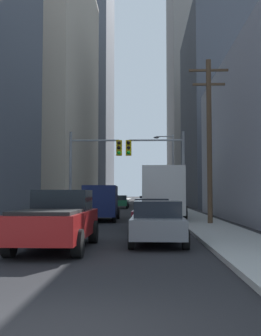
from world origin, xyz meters
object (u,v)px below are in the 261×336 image
cargo_van_navy (101,201)px  traffic_signal_near_left (93,160)px  sedan_grey (157,222)px  city_bus (163,191)px  sedan_beige (149,204)px  sedan_green (120,202)px  traffic_signal_near_right (158,160)px  pickup_truck_red (58,220)px  sedan_maroon (152,214)px

cargo_van_navy → traffic_signal_near_left: bearing=121.8°
sedan_grey → traffic_signal_near_left: traffic_signal_near_left is taller
city_bus → sedan_beige: 9.32m
sedan_green → traffic_signal_near_right: size_ratio=0.70×
traffic_signal_near_left → pickup_truck_red: bearing=-87.1°
sedan_green → pickup_truck_red: bearing=-89.8°
city_bus → traffic_signal_near_right: traffic_signal_near_right is taller
traffic_signal_near_right → cargo_van_navy: bearing=-162.7°
sedan_maroon → sedan_green: 28.51m
pickup_truck_red → cargo_van_navy: size_ratio=1.02×
traffic_signal_near_left → traffic_signal_near_right: same height
sedan_grey → traffic_signal_near_left: size_ratio=0.70×
sedan_beige → traffic_signal_near_right: 11.05m
sedan_maroon → traffic_signal_near_left: bearing=116.8°
sedan_maroon → traffic_signal_near_left: 9.26m
sedan_green → traffic_signal_near_right: 21.19m
sedan_maroon → sedan_green: same height
cargo_van_navy → sedan_beige: cargo_van_navy is taller
city_bus → sedan_grey: city_bus is taller
city_bus → sedan_maroon: size_ratio=2.73×
traffic_signal_near_right → sedan_green: bearing=100.5°
pickup_truck_red → traffic_signal_near_right: 15.50m
sedan_grey → sedan_maroon: 5.71m
pickup_truck_red → sedan_maroon: bearing=65.7°
sedan_beige → sedan_green: same height
sedan_maroon → sedan_beige: same height
traffic_signal_near_left → traffic_signal_near_right: 4.48m
cargo_van_navy → sedan_maroon: bearing=-64.2°
pickup_truck_red → sedan_green: bearing=90.2°
city_bus → sedan_green: bearing=102.4°
city_bus → sedan_maroon: bearing=-96.0°
cargo_van_navy → sedan_green: bearing=90.2°
sedan_green → cargo_van_navy: bearing=-89.8°
sedan_beige → sedan_grey: bearing=-89.7°
traffic_signal_near_left → city_bus: bearing=15.5°
sedan_green → traffic_signal_near_left: 20.85m
city_bus → traffic_signal_near_left: size_ratio=1.93×
pickup_truck_red → sedan_beige: size_ratio=1.27×
cargo_van_navy → sedan_grey: (3.28, -12.28, -0.52)m
sedan_grey → sedan_green: (-3.36, 34.04, 0.00)m
sedan_beige → traffic_signal_near_left: traffic_signal_near_left is taller
sedan_beige → cargo_van_navy: bearing=-105.2°
pickup_truck_red → sedan_beige: 25.46m
pickup_truck_red → traffic_signal_near_left: (-0.75, 14.72, 3.10)m
city_bus → pickup_truck_red: 16.61m
city_bus → sedan_beige: bearing=96.0°
sedan_maroon → traffic_signal_near_right: 8.43m
sedan_maroon → sedan_green: (-3.26, 28.33, 0.00)m
sedan_maroon → sedan_green: bearing=96.6°
pickup_truck_red → traffic_signal_near_right: size_ratio=0.90×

